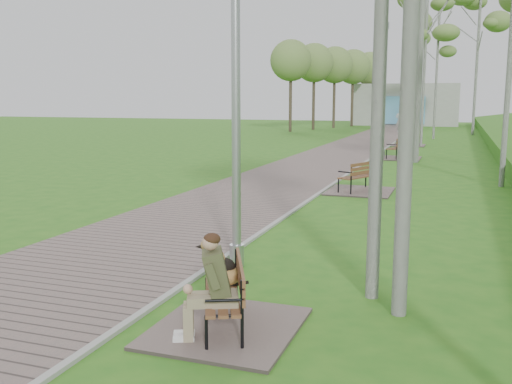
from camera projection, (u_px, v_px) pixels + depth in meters
ground at (203, 274)px, 8.47m from camera, size 120.00×120.00×0.00m
walkway at (348, 149)px, 29.05m from camera, size 3.50×67.00×0.04m
kerb at (383, 150)px, 28.47m from camera, size 0.10×67.00×0.05m
building_north at (406, 105)px, 56.08m from camera, size 10.00×5.20×4.00m
bench_main at (218, 298)px, 6.36m from camera, size 1.57×1.74×1.37m
bench_second at (359, 185)px, 15.88m from camera, size 1.74×1.94×1.07m
bench_third at (397, 154)px, 24.68m from camera, size 1.85×2.06×1.14m
bench_far at (408, 142)px, 31.56m from camera, size 1.78×1.98×1.09m
lamp_post_near at (236, 88)px, 8.44m from camera, size 0.23×0.23×5.84m
lamp_post_second at (384, 96)px, 24.22m from camera, size 0.22×0.22×5.73m
lamp_post_third at (411, 103)px, 41.00m from camera, size 0.19×0.19×4.88m
pedestrian_near at (400, 121)px, 43.12m from camera, size 0.71×0.48×1.87m
birch_mid_c at (427, 21)px, 30.04m from camera, size 2.33×2.33×8.45m
birch_far_b at (439, 31)px, 35.70m from camera, size 2.62×2.62×8.60m
birch_far_c at (480, 7)px, 39.36m from camera, size 2.84×2.84×11.26m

